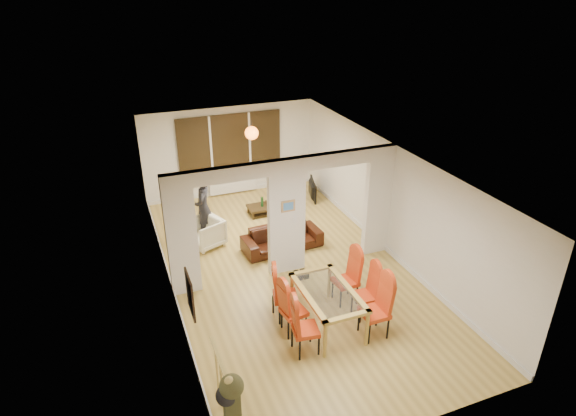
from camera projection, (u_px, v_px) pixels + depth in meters
floor at (287, 269)px, 10.67m from camera, size 5.00×9.00×0.01m
room_walls at (286, 217)px, 10.10m from camera, size 5.00×9.00×2.60m
divider_wall at (286, 217)px, 10.10m from camera, size 5.00×0.18×2.60m
bay_window_blinds at (230, 145)px, 13.73m from camera, size 3.00×0.08×1.80m
radiator at (233, 184)px, 14.22m from camera, size 1.40×0.08×0.50m
pendant_light at (252, 133)px, 12.59m from camera, size 0.36×0.36×0.36m
stair_newel at (222, 381)px, 7.01m from camera, size 0.40×1.20×1.10m
wall_poster at (190, 295)px, 7.15m from camera, size 0.04×0.52×0.67m
pillar_photo at (288, 206)px, 9.89m from camera, size 0.30×0.03×0.25m
dining_table at (327, 308)px, 8.83m from camera, size 0.90×1.61×0.75m
dining_chair_la at (306, 326)px, 8.13m from camera, size 0.49×0.49×1.08m
dining_chair_lb at (294, 308)px, 8.60m from camera, size 0.47×0.47×1.05m
dining_chair_lc at (285, 293)px, 8.97m from camera, size 0.53×0.53×1.09m
dining_chair_ra at (375, 309)px, 8.49m from camera, size 0.46×0.46×1.15m
dining_chair_rb at (365, 293)px, 9.00m from camera, size 0.44×0.44×1.04m
dining_chair_rc at (346, 278)px, 9.40m from camera, size 0.47×0.47×1.09m
sofa at (282, 238)px, 11.38m from camera, size 1.93×0.87×0.55m
armchair at (205, 233)px, 11.46m from camera, size 0.98×0.99×0.70m
person at (203, 208)px, 11.56m from camera, size 0.71×0.59×1.68m
television at (310, 189)px, 13.96m from camera, size 0.94×0.37×0.54m
coffee_table at (268, 209)px, 13.12m from camera, size 1.17×0.77×0.25m
bottle at (262, 201)px, 12.93m from camera, size 0.07×0.07×0.29m
bowl at (269, 202)px, 13.17m from camera, size 0.20×0.20×0.05m
shoes at (301, 275)px, 10.38m from camera, size 0.26×0.28×0.11m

